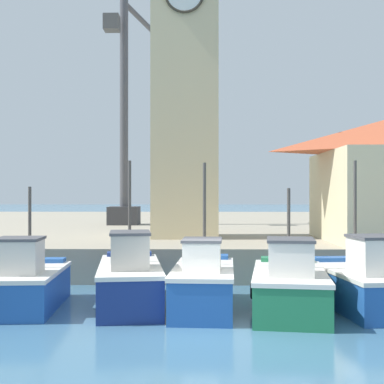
% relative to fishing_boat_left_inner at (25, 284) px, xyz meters
% --- Properties ---
extents(ground_plane, '(300.00, 300.00, 0.00)m').
position_rel_fishing_boat_left_inner_xyz_m(ground_plane, '(5.28, -2.01, -0.74)').
color(ground_plane, teal).
extents(quay_wharf, '(120.00, 40.00, 1.35)m').
position_rel_fishing_boat_left_inner_xyz_m(quay_wharf, '(5.28, 24.08, -0.07)').
color(quay_wharf, '#9E937F').
rests_on(quay_wharf, ground).
extents(fishing_boat_left_inner, '(2.33, 4.25, 3.65)m').
position_rel_fishing_boat_left_inner_xyz_m(fishing_boat_left_inner, '(0.00, 0.00, 0.00)').
color(fishing_boat_left_inner, '#2356A8').
rests_on(fishing_boat_left_inner, ground).
extents(fishing_boat_mid_left, '(2.55, 5.32, 4.49)m').
position_rel_fishing_boat_left_inner_xyz_m(fishing_boat_mid_left, '(3.08, 0.44, 0.06)').
color(fishing_boat_mid_left, navy).
rests_on(fishing_boat_mid_left, ground).
extents(fishing_boat_center, '(2.01, 4.67, 4.39)m').
position_rel_fishing_boat_left_inner_xyz_m(fishing_boat_center, '(5.34, -0.05, 0.03)').
color(fishing_boat_center, '#2356A8').
rests_on(fishing_boat_center, ground).
extents(fishing_boat_mid_right, '(2.67, 4.99, 3.61)m').
position_rel_fishing_boat_left_inner_xyz_m(fishing_boat_mid_right, '(7.84, -0.35, 0.01)').
color(fishing_boat_mid_right, '#237A4C').
rests_on(fishing_boat_mid_right, ground).
extents(fishing_boat_right_inner, '(2.54, 4.89, 4.47)m').
position_rel_fishing_boat_left_inner_xyz_m(fishing_boat_right_inner, '(10.13, 0.09, 0.02)').
color(fishing_boat_right_inner, '#2356A8').
rests_on(fishing_boat_right_inner, ground).
extents(clock_tower, '(3.59, 3.59, 17.36)m').
position_rel_fishing_boat_left_inner_xyz_m(clock_tower, '(4.53, 9.70, 8.92)').
color(clock_tower, beige).
rests_on(clock_tower, quay_wharf).
extents(port_crane_near, '(4.08, 7.11, 15.35)m').
position_rel_fishing_boat_left_inner_xyz_m(port_crane_near, '(0.19, 19.81, 6.40)').
color(port_crane_near, '#353539').
rests_on(port_crane_near, quay_wharf).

